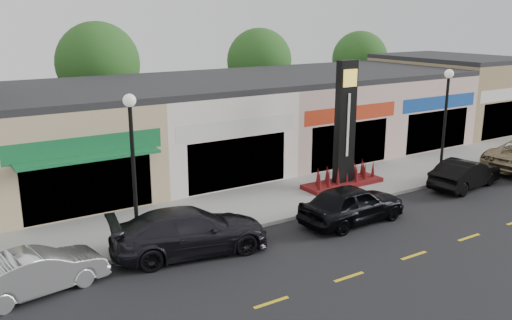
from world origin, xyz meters
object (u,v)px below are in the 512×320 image
Objects in this scene: car_black_sedan at (352,204)px; car_black_conv at (465,174)px; lamp_west_near at (133,157)px; lamp_east_near at (446,113)px; car_dark_sedan at (190,231)px; car_white_van at (38,272)px; pylon_sign at (344,143)px.

car_black_sedan reaches higher than car_black_conv.
lamp_west_near is 1.00× the size of lamp_east_near.
lamp_east_near reaches higher than car_black_sedan.
car_dark_sedan is (1.53, -1.09, -2.67)m from lamp_west_near.
lamp_east_near is 1.18× the size of car_black_sedan.
car_black_sedan is (8.30, -1.94, -2.69)m from lamp_west_near.
car_black_conv reaches higher than car_white_van.
lamp_east_near reaches higher than car_white_van.
pylon_sign is at bearing 49.76° from car_black_conv.
car_black_sedan reaches higher than car_white_van.
lamp_east_near reaches higher than car_black_conv.
car_white_van is (-3.58, -1.21, -2.81)m from lamp_west_near.
lamp_west_near reaches higher than car_black_sedan.
lamp_east_near is 5.42m from pylon_sign.
lamp_east_near is at bearing -77.83° from car_black_sedan.
car_black_sedan is (-2.70, -3.64, -1.48)m from pylon_sign.
lamp_west_near reaches higher than car_black_conv.
lamp_west_near is 1.27× the size of car_black_conv.
car_white_van is at bearing -168.74° from pylon_sign.
car_dark_sedan is at bearing -97.89° from car_white_van.
lamp_east_near is at bearing -75.77° from car_dark_sedan.
car_black_sedan is at bearing -13.16° from lamp_west_near.
pylon_sign is 9.98m from car_dark_sedan.
lamp_west_near is 4.71m from car_white_van.
car_dark_sedan is at bearing 80.84° from car_black_sedan.
car_white_van is at bearing 101.24° from car_dark_sedan.
lamp_east_near is 1.35× the size of car_white_van.
car_black_conv is at bearing -31.79° from pylon_sign.
car_white_van is (-14.58, -2.90, -1.61)m from pylon_sign.
car_black_sedan is (11.88, -0.74, 0.12)m from car_white_van.
car_black_sedan is at bearing 85.35° from car_black_conv.
car_dark_sedan reaches higher than car_white_van.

